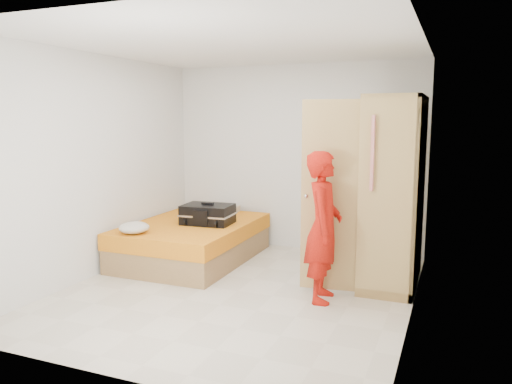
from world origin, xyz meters
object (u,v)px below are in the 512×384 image
at_px(bed, 193,241).
at_px(wardrobe, 389,197).
at_px(suitcase, 208,214).
at_px(round_cushion, 134,228).
at_px(person, 323,227).

bearing_deg(bed, wardrobe, -0.87).
xyz_separation_m(bed, suitcase, (0.22, 0.02, 0.37)).
relative_size(bed, round_cushion, 5.61).
xyz_separation_m(bed, round_cushion, (-0.34, -0.80, 0.32)).
xyz_separation_m(person, round_cushion, (-2.30, -0.00, -0.20)).
height_order(wardrobe, person, wardrobe).
relative_size(wardrobe, person, 1.37).
xyz_separation_m(bed, person, (1.96, -0.80, 0.52)).
bearing_deg(person, round_cushion, 82.11).
bearing_deg(suitcase, wardrobe, -5.62).
height_order(suitcase, round_cushion, suitcase).
relative_size(bed, wardrobe, 0.96).
height_order(bed, wardrobe, wardrobe).
bearing_deg(bed, person, -22.07).
xyz_separation_m(wardrobe, person, (-0.54, -0.76, -0.23)).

